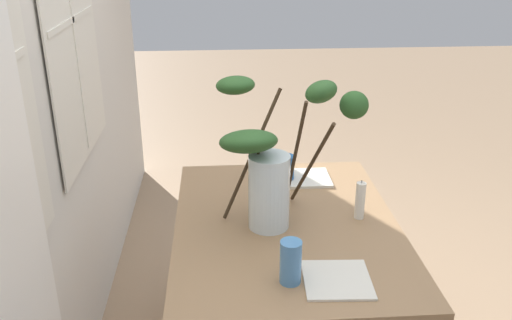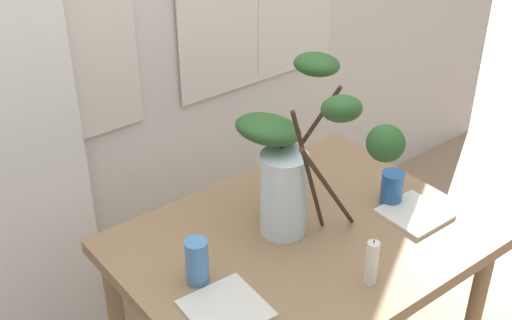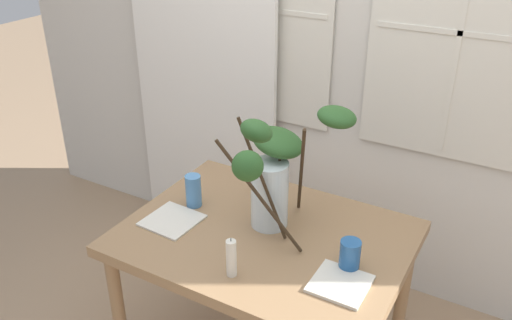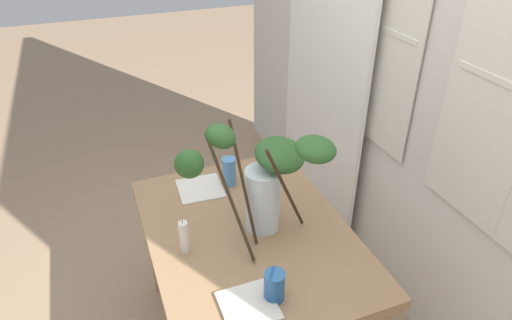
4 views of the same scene
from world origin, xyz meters
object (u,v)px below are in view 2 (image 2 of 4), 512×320
drinking_glass_blue_left (197,261)px  drinking_glass_blue_right (392,188)px  plate_square_left (226,309)px  plate_square_right (414,214)px  dining_table (300,257)px  vase_with_branches (294,160)px  pillar_candle (372,263)px

drinking_glass_blue_left → drinking_glass_blue_right: (0.77, -0.08, -0.01)m
drinking_glass_blue_right → plate_square_left: (-0.77, -0.08, -0.06)m
drinking_glass_blue_left → plate_square_right: size_ratio=0.75×
drinking_glass_blue_right → drinking_glass_blue_left: bearing=174.2°
dining_table → plate_square_left: (-0.39, -0.12, 0.09)m
drinking_glass_blue_right → vase_with_branches: bearing=164.2°
plate_square_left → drinking_glass_blue_right: bearing=5.6°
plate_square_left → pillar_candle: 0.45m
drinking_glass_blue_left → dining_table: bearing=-5.3°
drinking_glass_blue_right → plate_square_right: (0.01, -0.10, -0.05)m
dining_table → pillar_candle: bearing=-86.1°
drinking_glass_blue_right → plate_square_left: drinking_glass_blue_right is taller
drinking_glass_blue_right → plate_square_left: size_ratio=0.56×
vase_with_branches → plate_square_left: bearing=-155.9°
vase_with_branches → plate_square_left: size_ratio=2.81×
drinking_glass_blue_right → pillar_candle: bearing=-145.5°
plate_square_right → drinking_glass_blue_left: bearing=166.8°
plate_square_left → pillar_candle: bearing=-23.0°
vase_with_branches → drinking_glass_blue_right: bearing=-15.8°
dining_table → drinking_glass_blue_left: (-0.38, 0.04, 0.16)m
vase_with_branches → drinking_glass_blue_left: vase_with_branches is taller
dining_table → drinking_glass_blue_left: size_ratio=7.73×
pillar_candle → dining_table: bearing=93.9°
dining_table → pillar_candle: size_ratio=7.05×
drinking_glass_blue_left → drinking_glass_blue_right: 0.77m
pillar_candle → drinking_glass_blue_left: bearing=141.0°
plate_square_left → pillar_candle: pillar_candle is taller
drinking_glass_blue_right → plate_square_right: drinking_glass_blue_right is taller
drinking_glass_blue_left → vase_with_branches: bearing=4.0°
dining_table → plate_square_right: bearing=-20.5°
vase_with_branches → drinking_glass_blue_right: (0.37, -0.10, -0.20)m
dining_table → vase_with_branches: size_ratio=1.89×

